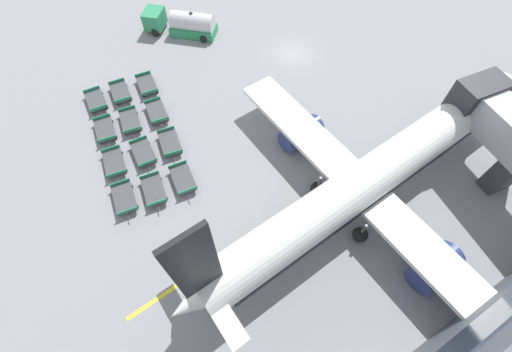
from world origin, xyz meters
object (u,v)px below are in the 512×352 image
baggage_dolly_row_near_col_d (124,198)px  baggage_dolly_row_mid_b_col_a (147,85)px  baggage_dolly_row_near_col_b (105,129)px  baggage_dolly_row_mid_a_col_c (143,153)px  baggage_dolly_row_mid_a_col_a (120,92)px  baggage_dolly_row_near_col_c (114,162)px  baggage_dolly_row_mid_a_col_d (154,190)px  baggage_dolly_row_mid_b_col_d (183,179)px  baggage_dolly_row_near_col_a (96,100)px  baggage_dolly_row_mid_a_col_b (130,121)px  baggage_dolly_row_mid_b_col_c (170,143)px  fuel_tanker_primary (184,24)px  baggage_dolly_row_mid_b_col_b (157,112)px  airplane (369,179)px

baggage_dolly_row_near_col_d → baggage_dolly_row_mid_b_col_a: same height
baggage_dolly_row_near_col_b → baggage_dolly_row_mid_a_col_c: size_ratio=1.01×
baggage_dolly_row_mid_a_col_a → baggage_dolly_row_near_col_c: bearing=-23.2°
baggage_dolly_row_mid_a_col_d → baggage_dolly_row_mid_b_col_a: 13.25m
baggage_dolly_row_mid_b_col_a → baggage_dolly_row_mid_b_col_d: bearing=-7.7°
baggage_dolly_row_mid_a_col_d → baggage_dolly_row_near_col_a: bearing=-175.5°
baggage_dolly_row_mid_a_col_b → baggage_dolly_row_mid_b_col_c: same height
fuel_tanker_primary → baggage_dolly_row_mid_a_col_a: 12.11m
baggage_dolly_row_mid_a_col_c → baggage_dolly_row_mid_b_col_d: bearing=23.2°
baggage_dolly_row_mid_a_col_b → baggage_dolly_row_mid_a_col_d: (8.61, -1.03, 0.00)m
baggage_dolly_row_mid_b_col_c → baggage_dolly_row_mid_a_col_a: bearing=-168.8°
baggage_dolly_row_mid_a_col_c → baggage_dolly_row_mid_b_col_d: same height
baggage_dolly_row_mid_a_col_c → baggage_dolly_row_mid_b_col_d: size_ratio=0.99×
baggage_dolly_row_mid_a_col_a → baggage_dolly_row_near_col_a: bearing=-94.1°
baggage_dolly_row_mid_a_col_b → baggage_dolly_row_mid_b_col_b: same height
airplane → baggage_dolly_row_mid_a_col_a: size_ratio=9.38×
baggage_dolly_row_mid_b_col_c → baggage_dolly_row_mid_b_col_d: same height
baggage_dolly_row_near_col_b → baggage_dolly_row_near_col_d: (8.24, -1.02, 0.00)m
airplane → baggage_dolly_row_mid_b_col_b: 21.55m
baggage_dolly_row_near_col_d → baggage_dolly_row_mid_b_col_d: size_ratio=1.00×
baggage_dolly_row_mid_a_col_a → fuel_tanker_primary: bearing=120.5°
baggage_dolly_row_near_col_b → baggage_dolly_row_mid_b_col_a: same height
baggage_dolly_row_mid_a_col_a → baggage_dolly_row_mid_a_col_c: size_ratio=1.01×
baggage_dolly_row_near_col_b → baggage_dolly_row_mid_a_col_a: bearing=143.5°
baggage_dolly_row_near_col_a → baggage_dolly_row_mid_b_col_b: 6.75m
baggage_dolly_row_mid_b_col_a → baggage_dolly_row_mid_b_col_d: (12.79, -1.72, 0.00)m
baggage_dolly_row_near_col_a → baggage_dolly_row_near_col_c: (8.49, -0.97, 0.00)m
fuel_tanker_primary → baggage_dolly_row_mid_a_col_c: size_ratio=2.09×
airplane → baggage_dolly_row_mid_b_col_b: bearing=-148.1°
fuel_tanker_primary → baggage_dolly_row_near_col_d: (18.47, -14.46, -0.70)m
baggage_dolly_row_mid_b_col_d → baggage_dolly_row_near_col_c: bearing=-136.4°
baggage_dolly_row_near_col_d → baggage_dolly_row_mid_b_col_d: 5.21m
baggage_dolly_row_near_col_d → baggage_dolly_row_mid_b_col_d: bearing=80.4°
airplane → baggage_dolly_row_mid_a_col_a: airplane is taller
airplane → baggage_dolly_row_near_col_d: (-10.39, -17.56, -2.60)m
baggage_dolly_row_near_col_a → baggage_dolly_row_mid_a_col_c: size_ratio=1.00×
baggage_dolly_row_mid_b_col_d → baggage_dolly_row_near_col_a: bearing=-164.6°
baggage_dolly_row_near_col_a → baggage_dolly_row_mid_b_col_b: size_ratio=0.99×
fuel_tanker_primary → baggage_dolly_row_mid_a_col_c: 18.61m
baggage_dolly_row_mid_a_col_d → baggage_dolly_row_mid_b_col_a: size_ratio=1.00×
fuel_tanker_primary → baggage_dolly_row_mid_a_col_b: 15.14m
baggage_dolly_row_mid_a_col_d → baggage_dolly_row_mid_b_col_c: (-4.03, 3.31, 0.00)m
baggage_dolly_row_mid_a_col_c → baggage_dolly_row_mid_b_col_d: 4.93m
baggage_dolly_row_mid_a_col_b → baggage_dolly_row_mid_a_col_a: bearing=173.1°
baggage_dolly_row_mid_a_col_d → baggage_dolly_row_mid_b_col_b: size_ratio=1.00×
baggage_dolly_row_near_col_c → baggage_dolly_row_mid_a_col_c: bearing=82.5°
baggage_dolly_row_mid_a_col_b → baggage_dolly_row_mid_b_col_b: 2.75m
baggage_dolly_row_mid_a_col_d → airplane: bearing=57.0°
baggage_dolly_row_near_col_d → baggage_dolly_row_mid_a_col_a: same height
baggage_dolly_row_near_col_c → baggage_dolly_row_mid_a_col_b: size_ratio=1.00×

